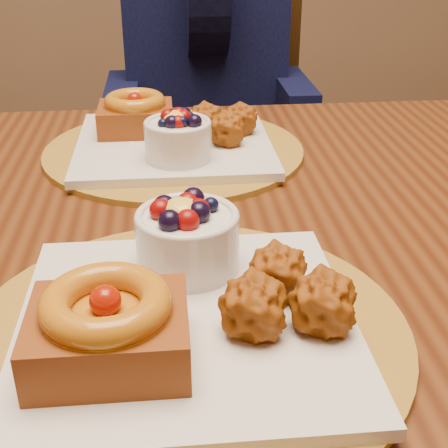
{
  "coord_description": "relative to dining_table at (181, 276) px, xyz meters",
  "views": [
    {
      "loc": [
        -0.02,
        -0.77,
        1.08
      ],
      "look_at": [
        0.02,
        -0.29,
        0.84
      ],
      "focal_mm": 50.0,
      "sensor_mm": 36.0,
      "label": 1
    }
  ],
  "objects": [
    {
      "name": "chair_far",
      "position": [
        0.14,
        0.87,
        -0.15
      ],
      "size": [
        0.52,
        0.52,
        0.95
      ],
      "rotation": [
        0.0,
        0.0,
        0.14
      ],
      "color": "black",
      "rests_on": "ground"
    },
    {
      "name": "dining_table",
      "position": [
        0.0,
        0.0,
        0.0
      ],
      "size": [
        1.6,
        0.9,
        0.76
      ],
      "color": "#3A190A",
      "rests_on": "ground"
    },
    {
      "name": "place_setting_far",
      "position": [
        -0.0,
        0.21,
        0.1
      ],
      "size": [
        0.38,
        0.38,
        0.09
      ],
      "color": "brown",
      "rests_on": "dining_table"
    },
    {
      "name": "place_setting_near",
      "position": [
        -0.0,
        -0.21,
        0.11
      ],
      "size": [
        0.38,
        0.38,
        0.09
      ],
      "color": "brown",
      "rests_on": "dining_table"
    },
    {
      "name": "diner",
      "position": [
        0.09,
        0.86,
        0.12
      ],
      "size": [
        0.46,
        0.46,
        0.75
      ],
      "rotation": [
        0.0,
        0.0,
        -0.2
      ],
      "color": "black",
      "rests_on": "ground"
    }
  ]
}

